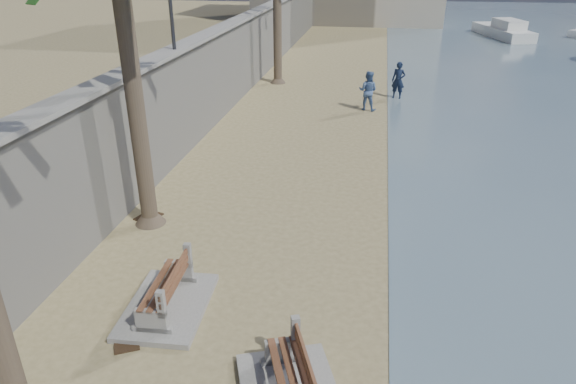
{
  "coord_description": "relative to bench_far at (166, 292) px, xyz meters",
  "views": [
    {
      "loc": [
        1.43,
        -4.08,
        6.52
      ],
      "look_at": [
        -0.5,
        7.0,
        1.2
      ],
      "focal_mm": 32.0,
      "sensor_mm": 36.0,
      "label": 1
    }
  ],
  "objects": [
    {
      "name": "seawall",
      "position": [
        -2.83,
        16.31,
        1.34
      ],
      "size": [
        0.45,
        70.0,
        3.5
      ],
      "primitive_type": "cube",
      "color": "gray",
      "rests_on": "ground_plane"
    },
    {
      "name": "wall_cap",
      "position": [
        -2.83,
        16.31,
        3.14
      ],
      "size": [
        0.8,
        70.0,
        0.12
      ],
      "primitive_type": "cube",
      "color": "gray",
      "rests_on": "seawall"
    },
    {
      "name": "bench_far",
      "position": [
        0.0,
        0.0,
        0.0
      ],
      "size": [
        1.65,
        2.32,
        0.94
      ],
      "color": "gray",
      "rests_on": "ground_plane"
    },
    {
      "name": "person_a",
      "position": [
        4.81,
        17.23,
        0.59
      ],
      "size": [
        0.82,
        0.65,
        2.0
      ],
      "primitive_type": "imported",
      "rotation": [
        0.0,
        0.0,
        -0.25
      ],
      "color": "#121C33",
      "rests_on": "ground_plane"
    },
    {
      "name": "person_b",
      "position": [
        3.44,
        14.94,
        0.55
      ],
      "size": [
        1.07,
        0.92,
        1.93
      ],
      "primitive_type": "imported",
      "rotation": [
        0.0,
        0.0,
        2.91
      ],
      "color": "#466192",
      "rests_on": "ground_plane"
    },
    {
      "name": "yacht_far",
      "position": [
        13.69,
        38.37,
        -0.06
      ],
      "size": [
        3.9,
        7.64,
        1.5
      ],
      "primitive_type": null,
      "rotation": [
        0.0,
        0.0,
        1.83
      ],
      "color": "silver",
      "rests_on": "bay_water"
    },
    {
      "name": "debris_c",
      "position": [
        -2.0,
        3.6,
        -0.4
      ],
      "size": [
        0.7,
        0.78,
        0.03
      ],
      "primitive_type": "cube",
      "rotation": [
        0.0,
        0.0,
        1.24
      ],
      "color": "#382616",
      "rests_on": "ground_plane"
    },
    {
      "name": "debris_d",
      "position": [
        -0.33,
        -1.16,
        -0.4
      ],
      "size": [
        0.56,
        0.52,
        0.03
      ],
      "primitive_type": "cube",
      "rotation": [
        0.0,
        0.0,
        0.48
      ],
      "color": "#382616",
      "rests_on": "ground_plane"
    }
  ]
}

